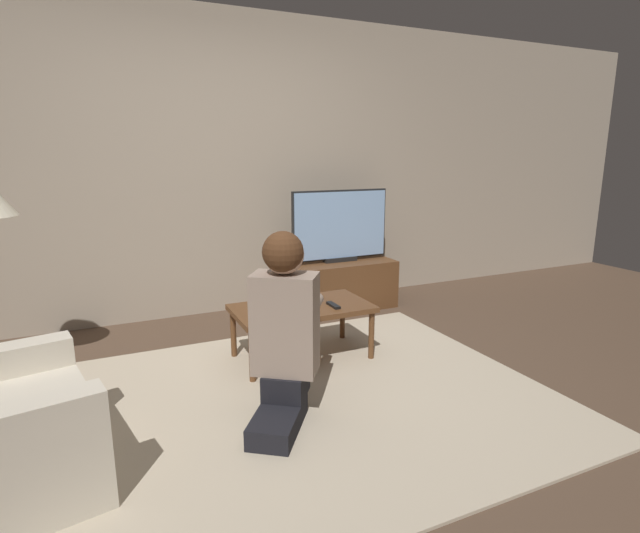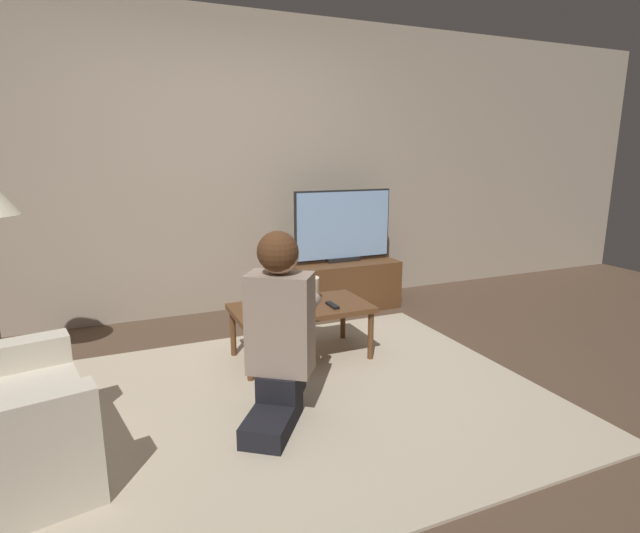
{
  "view_description": "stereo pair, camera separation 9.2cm",
  "coord_description": "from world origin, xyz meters",
  "px_view_note": "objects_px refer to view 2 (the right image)",
  "views": [
    {
      "loc": [
        -1.0,
        -2.45,
        1.42
      ],
      "look_at": [
        0.47,
        0.72,
        0.62
      ],
      "focal_mm": 28.0,
      "sensor_mm": 36.0,
      "label": 1
    },
    {
      "loc": [
        -0.92,
        -2.49,
        1.42
      ],
      "look_at": [
        0.47,
        0.72,
        0.62
      ],
      "focal_mm": 28.0,
      "sensor_mm": 36.0,
      "label": 2
    }
  ],
  "objects_px": {
    "tv": "(343,226)",
    "coffee_table": "(301,311)",
    "person_kneeling": "(279,325)",
    "table_lamp": "(307,287)"
  },
  "relations": [
    {
      "from": "tv",
      "to": "coffee_table",
      "type": "bearing_deg",
      "value": -129.05
    },
    {
      "from": "table_lamp",
      "to": "person_kneeling",
      "type": "bearing_deg",
      "value": -120.69
    },
    {
      "from": "coffee_table",
      "to": "table_lamp",
      "type": "height_order",
      "value": "table_lamp"
    },
    {
      "from": "person_kneeling",
      "to": "table_lamp",
      "type": "height_order",
      "value": "person_kneeling"
    },
    {
      "from": "tv",
      "to": "person_kneeling",
      "type": "relative_size",
      "value": 0.92
    },
    {
      "from": "coffee_table",
      "to": "table_lamp",
      "type": "distance_m",
      "value": 0.19
    },
    {
      "from": "tv",
      "to": "table_lamp",
      "type": "distance_m",
      "value": 1.16
    },
    {
      "from": "tv",
      "to": "coffee_table",
      "type": "height_order",
      "value": "tv"
    },
    {
      "from": "coffee_table",
      "to": "table_lamp",
      "type": "xyz_separation_m",
      "value": [
        0.08,
        0.1,
        0.14
      ]
    },
    {
      "from": "tv",
      "to": "coffee_table",
      "type": "relative_size",
      "value": 1.0
    }
  ]
}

